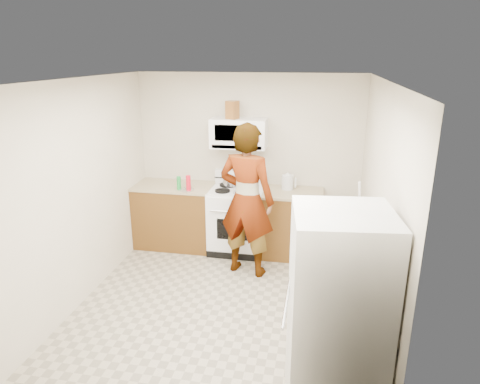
% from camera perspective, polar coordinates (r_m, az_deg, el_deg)
% --- Properties ---
extents(floor, '(3.60, 3.60, 0.00)m').
position_cam_1_polar(floor, '(5.05, -2.50, -14.91)').
color(floor, gray).
rests_on(floor, ground).
extents(back_wall, '(3.20, 0.02, 2.50)m').
position_cam_1_polar(back_wall, '(6.18, 1.10, 4.01)').
color(back_wall, beige).
rests_on(back_wall, floor).
extents(right_wall, '(0.02, 3.60, 2.50)m').
position_cam_1_polar(right_wall, '(4.43, 17.76, -2.61)').
color(right_wall, beige).
rests_on(right_wall, floor).
extents(cabinet_left, '(1.12, 0.62, 0.90)m').
position_cam_1_polar(cabinet_left, '(6.40, -8.64, -3.23)').
color(cabinet_left, brown).
rests_on(cabinet_left, floor).
extents(counter_left, '(1.14, 0.64, 0.03)m').
position_cam_1_polar(counter_left, '(6.25, -8.84, 0.77)').
color(counter_left, tan).
rests_on(counter_left, cabinet_left).
extents(cabinet_right, '(0.80, 0.62, 0.90)m').
position_cam_1_polar(cabinet_right, '(6.07, 6.93, -4.33)').
color(cabinet_right, brown).
rests_on(cabinet_right, floor).
extents(counter_right, '(0.82, 0.64, 0.03)m').
position_cam_1_polar(counter_right, '(5.91, 7.10, -0.13)').
color(counter_right, tan).
rests_on(counter_right, cabinet_right).
extents(gas_range, '(0.76, 0.65, 1.13)m').
position_cam_1_polar(gas_range, '(6.14, -0.35, -3.57)').
color(gas_range, white).
rests_on(gas_range, floor).
extents(microwave, '(0.76, 0.38, 0.40)m').
position_cam_1_polar(microwave, '(5.93, -0.13, 7.86)').
color(microwave, white).
rests_on(microwave, back_wall).
extents(person, '(0.81, 0.62, 1.97)m').
position_cam_1_polar(person, '(5.36, 0.90, -1.16)').
color(person, tan).
rests_on(person, floor).
extents(fridge, '(0.77, 0.77, 1.70)m').
position_cam_1_polar(fridge, '(3.42, 12.74, -16.07)').
color(fridge, silver).
rests_on(fridge, floor).
extents(kettle, '(0.21, 0.21, 0.20)m').
position_cam_1_polar(kettle, '(5.99, 6.35, 1.31)').
color(kettle, silver).
rests_on(kettle, counter_right).
extents(jug, '(0.19, 0.19, 0.24)m').
position_cam_1_polar(jug, '(5.85, -1.03, 10.89)').
color(jug, brown).
rests_on(jug, microwave).
extents(saucepan, '(0.24, 0.24, 0.12)m').
position_cam_1_polar(saucepan, '(6.10, -1.30, 1.51)').
color(saucepan, '#B2B3B7').
rests_on(saucepan, gas_range).
extents(tray, '(0.27, 0.20, 0.05)m').
position_cam_1_polar(tray, '(5.85, 0.28, 0.18)').
color(tray, white).
rests_on(tray, gas_range).
extents(bottle_spray, '(0.07, 0.07, 0.22)m').
position_cam_1_polar(bottle_spray, '(5.91, -6.89, 1.17)').
color(bottle_spray, red).
rests_on(bottle_spray, counter_left).
extents(bottle_hot_sauce, '(0.05, 0.05, 0.14)m').
position_cam_1_polar(bottle_hot_sauce, '(6.08, -6.80, 1.28)').
color(bottle_hot_sauce, orange).
rests_on(bottle_hot_sauce, counter_left).
extents(bottle_green_cap, '(0.07, 0.07, 0.19)m').
position_cam_1_polar(bottle_green_cap, '(5.99, -8.15, 1.19)').
color(bottle_green_cap, '#188432').
rests_on(bottle_green_cap, counter_left).
extents(pot_lid, '(0.24, 0.24, 0.01)m').
position_cam_1_polar(pot_lid, '(5.98, -7.14, 0.30)').
color(pot_lid, white).
rests_on(pot_lid, counter_left).
extents(broom, '(0.18, 0.26, 1.33)m').
position_cam_1_polar(broom, '(5.43, 15.75, -5.13)').
color(broom, white).
rests_on(broom, floor).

